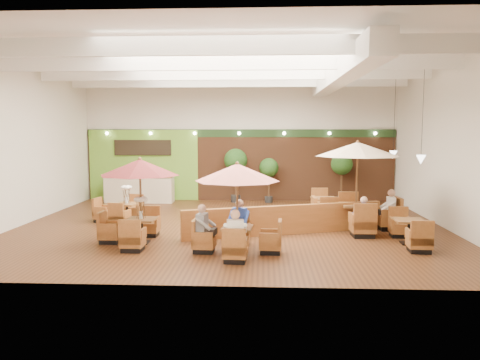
# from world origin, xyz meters

# --- Properties ---
(room) EXTENTS (14.04, 14.00, 5.52)m
(room) POSITION_xyz_m (0.25, 1.22, 3.63)
(room) COLOR #381E0F
(room) RESTS_ON ground
(service_counter) EXTENTS (3.00, 0.75, 1.18)m
(service_counter) POSITION_xyz_m (-4.40, 5.10, 0.58)
(service_counter) COLOR beige
(service_counter) RESTS_ON ground
(booth_divider) EXTENTS (6.15, 2.32, 0.89)m
(booth_divider) POSITION_xyz_m (1.78, -1.07, 0.45)
(booth_divider) COLOR brown
(booth_divider) RESTS_ON ground
(table_0) EXTENTS (2.30, 2.35, 2.43)m
(table_0) POSITION_xyz_m (-2.39, -2.42, 1.74)
(table_0) COLOR brown
(table_0) RESTS_ON ground
(table_1) EXTENTS (2.33, 2.33, 2.38)m
(table_1) POSITION_xyz_m (0.42, -3.33, 1.64)
(table_1) COLOR brown
(table_1) RESTS_ON ground
(table_2) EXTENTS (2.81, 2.81, 2.86)m
(table_2) POSITION_xyz_m (4.06, -0.26, 1.93)
(table_2) COLOR brown
(table_2) RESTS_ON ground
(table_3) EXTENTS (1.61, 2.33, 1.44)m
(table_3) POSITION_xyz_m (-3.84, 0.57, 0.44)
(table_3) COLOR brown
(table_3) RESTS_ON ground
(table_4) EXTENTS (0.83, 2.37, 0.88)m
(table_4) POSITION_xyz_m (5.17, -2.15, 0.34)
(table_4) COLOR brown
(table_4) RESTS_ON ground
(table_5) EXTENTS (0.92, 2.61, 0.97)m
(table_5) POSITION_xyz_m (3.27, 1.53, 0.37)
(table_5) COLOR brown
(table_5) RESTS_ON ground
(topiary_0) EXTENTS (1.02, 1.02, 2.38)m
(topiary_0) POSITION_xyz_m (-0.13, 5.30, 1.77)
(topiary_0) COLOR black
(topiary_0) RESTS_ON ground
(topiary_1) EXTENTS (0.85, 0.85, 1.97)m
(topiary_1) POSITION_xyz_m (1.33, 5.30, 1.47)
(topiary_1) COLOR black
(topiary_1) RESTS_ON ground
(topiary_2) EXTENTS (0.94, 0.94, 2.19)m
(topiary_2) POSITION_xyz_m (4.50, 5.30, 1.63)
(topiary_2) COLOR black
(topiary_2) RESTS_ON ground
(diner_0) EXTENTS (0.42, 0.34, 0.83)m
(diner_0) POSITION_xyz_m (0.42, -4.20, 0.77)
(diner_0) COLOR white
(diner_0) RESTS_ON ground
(diner_1) EXTENTS (0.43, 0.37, 0.81)m
(diner_1) POSITION_xyz_m (0.42, -2.47, 0.76)
(diner_1) COLOR #2949B4
(diner_1) RESTS_ON ground
(diner_2) EXTENTS (0.36, 0.42, 0.80)m
(diner_2) POSITION_xyz_m (-0.45, -3.33, 0.76)
(diner_2) COLOR gray
(diner_2) RESTS_ON ground
(diner_3) EXTENTS (0.41, 0.36, 0.76)m
(diner_3) POSITION_xyz_m (4.06, -1.31, 0.75)
(diner_3) COLOR #2949B4
(diner_3) RESTS_ON ground
(diner_4) EXTENTS (0.36, 0.44, 0.85)m
(diner_4) POSITION_xyz_m (5.11, -0.26, 0.78)
(diner_4) COLOR white
(diner_4) RESTS_ON ground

